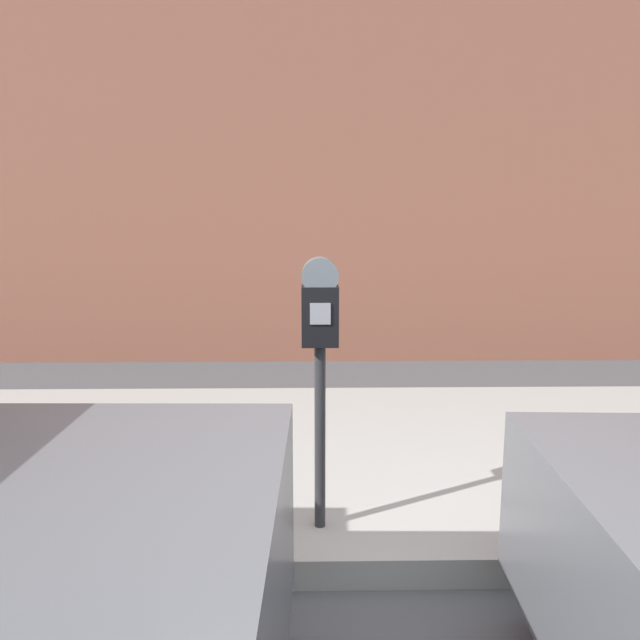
# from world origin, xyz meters

# --- Properties ---
(sidewalk) EXTENTS (24.00, 2.80, 0.15)m
(sidewalk) POSITION_xyz_m (0.00, 2.20, 0.07)
(sidewalk) COLOR #ADAAA3
(sidewalk) RESTS_ON ground_plane
(building_facade) EXTENTS (24.00, 0.30, 6.99)m
(building_facade) POSITION_xyz_m (0.00, 5.35, 3.50)
(building_facade) COLOR #935642
(building_facade) RESTS_ON ground_plane
(parking_meter) EXTENTS (0.17, 0.15, 1.35)m
(parking_meter) POSITION_xyz_m (-0.47, 1.13, 1.14)
(parking_meter) COLOR #2D2D30
(parking_meter) RESTS_ON sidewalk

